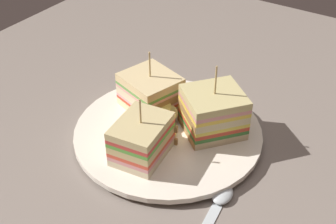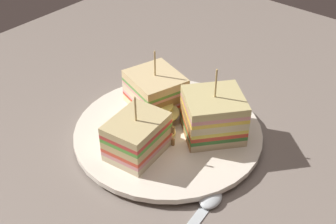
{
  "view_description": "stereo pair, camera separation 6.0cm",
  "coord_description": "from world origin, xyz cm",
  "px_view_note": "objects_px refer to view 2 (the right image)",
  "views": [
    {
      "loc": [
        40.37,
        26.37,
        40.23
      ],
      "look_at": [
        0.0,
        0.0,
        4.39
      ],
      "focal_mm": 48.33,
      "sensor_mm": 36.0,
      "label": 1
    },
    {
      "loc": [
        36.78,
        31.18,
        40.23
      ],
      "look_at": [
        0.0,
        0.0,
        4.39
      ],
      "focal_mm": 48.33,
      "sensor_mm": 36.0,
      "label": 2
    }
  ],
  "objects_px": {
    "sandwich_wedge_2": "(138,137)",
    "chip_pile": "(157,118)",
    "sandwich_wedge_0": "(213,115)",
    "plate": "(168,133)",
    "sandwich_wedge_1": "(156,91)",
    "spoon": "(203,209)"
  },
  "relations": [
    {
      "from": "sandwich_wedge_1",
      "to": "chip_pile",
      "type": "xyz_separation_m",
      "value": [
        0.03,
        0.03,
        -0.01
      ]
    },
    {
      "from": "plate",
      "to": "chip_pile",
      "type": "xyz_separation_m",
      "value": [
        0.0,
        -0.02,
        0.02
      ]
    },
    {
      "from": "sandwich_wedge_2",
      "to": "spoon",
      "type": "bearing_deg",
      "value": -104.89
    },
    {
      "from": "plate",
      "to": "sandwich_wedge_2",
      "type": "height_order",
      "value": "sandwich_wedge_2"
    },
    {
      "from": "plate",
      "to": "chip_pile",
      "type": "bearing_deg",
      "value": -80.57
    },
    {
      "from": "chip_pile",
      "to": "spoon",
      "type": "relative_size",
      "value": 0.6
    },
    {
      "from": "plate",
      "to": "sandwich_wedge_0",
      "type": "distance_m",
      "value": 0.07
    },
    {
      "from": "sandwich_wedge_2",
      "to": "chip_pile",
      "type": "height_order",
      "value": "sandwich_wedge_2"
    },
    {
      "from": "sandwich_wedge_0",
      "to": "sandwich_wedge_1",
      "type": "bearing_deg",
      "value": -49.7
    },
    {
      "from": "sandwich_wedge_1",
      "to": "spoon",
      "type": "height_order",
      "value": "sandwich_wedge_1"
    },
    {
      "from": "sandwich_wedge_1",
      "to": "sandwich_wedge_2",
      "type": "relative_size",
      "value": 1.07
    },
    {
      "from": "sandwich_wedge_0",
      "to": "sandwich_wedge_2",
      "type": "height_order",
      "value": "sandwich_wedge_0"
    },
    {
      "from": "plate",
      "to": "sandwich_wedge_1",
      "type": "distance_m",
      "value": 0.07
    },
    {
      "from": "chip_pile",
      "to": "spoon",
      "type": "height_order",
      "value": "chip_pile"
    },
    {
      "from": "plate",
      "to": "sandwich_wedge_2",
      "type": "distance_m",
      "value": 0.07
    },
    {
      "from": "plate",
      "to": "chip_pile",
      "type": "distance_m",
      "value": 0.03
    },
    {
      "from": "sandwich_wedge_2",
      "to": "spoon",
      "type": "relative_size",
      "value": 0.64
    },
    {
      "from": "sandwich_wedge_1",
      "to": "spoon",
      "type": "relative_size",
      "value": 0.68
    },
    {
      "from": "sandwich_wedge_2",
      "to": "sandwich_wedge_0",
      "type": "bearing_deg",
      "value": -34.83
    },
    {
      "from": "sandwich_wedge_0",
      "to": "sandwich_wedge_1",
      "type": "relative_size",
      "value": 1.12
    },
    {
      "from": "plate",
      "to": "spoon",
      "type": "height_order",
      "value": "plate"
    },
    {
      "from": "sandwich_wedge_0",
      "to": "plate",
      "type": "bearing_deg",
      "value": -16.81
    }
  ]
}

